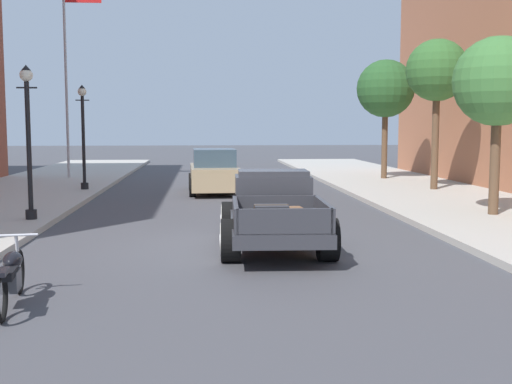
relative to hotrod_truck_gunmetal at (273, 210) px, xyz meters
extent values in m
plane|color=#47474C|center=(-0.73, 0.00, -0.75)|extent=(140.00, 140.00, 0.00)
cube|color=#333338|center=(-0.01, -0.24, -0.21)|extent=(1.92, 4.95, 0.24)
cube|color=#333338|center=(0.01, 0.11, 0.31)|extent=(1.59, 1.15, 0.80)
cube|color=#333338|center=(0.00, 0.06, 0.77)|extent=(1.46, 0.98, 0.12)
cube|color=#3D4C5B|center=(0.02, 0.68, 0.47)|extent=(1.33, 0.08, 0.44)
cube|color=#333338|center=(0.05, 1.41, 0.17)|extent=(1.37, 1.54, 0.52)
cube|color=silver|center=(0.07, 2.20, 0.15)|extent=(0.68, 0.12, 0.47)
cube|color=#333338|center=(-0.05, -1.64, -0.07)|extent=(1.76, 2.15, 0.04)
cube|color=#333338|center=(-0.86, -1.62, 0.15)|extent=(0.15, 2.10, 0.44)
cube|color=#333338|center=(0.76, -1.67, 0.15)|extent=(0.15, 2.10, 0.44)
cube|color=#333338|center=(-0.08, -2.65, 0.15)|extent=(1.62, 0.13, 0.44)
cube|color=#333338|center=(-0.02, -0.63, 0.15)|extent=(1.62, 0.13, 0.44)
cylinder|color=black|center=(-0.86, 1.13, -0.35)|extent=(0.39, 0.81, 0.80)
cylinder|color=silver|center=(-1.04, 1.14, -0.35)|extent=(0.03, 0.66, 0.66)
cylinder|color=silver|center=(-1.05, 1.14, -0.35)|extent=(0.03, 0.24, 0.24)
cylinder|color=black|center=(0.93, 1.07, -0.35)|extent=(0.39, 0.81, 0.80)
cylinder|color=silver|center=(1.12, 1.07, -0.35)|extent=(0.03, 0.66, 0.66)
cylinder|color=silver|center=(1.13, 1.07, -0.35)|extent=(0.03, 0.24, 0.24)
cylinder|color=black|center=(-0.95, -1.56, -0.35)|extent=(0.39, 0.81, 0.80)
cylinder|color=silver|center=(-1.13, -1.56, -0.35)|extent=(0.03, 0.66, 0.66)
cylinder|color=silver|center=(-1.14, -1.56, -0.35)|extent=(0.03, 0.24, 0.24)
cylinder|color=black|center=(0.85, -1.62, -0.35)|extent=(0.39, 0.81, 0.80)
cylinder|color=silver|center=(1.03, -1.63, -0.35)|extent=(0.03, 0.66, 0.66)
cylinder|color=silver|center=(1.04, -1.63, -0.35)|extent=(0.03, 0.24, 0.24)
cube|color=#2D2D33|center=(-0.24, -1.99, 0.15)|extent=(0.61, 0.46, 0.40)
cube|color=#3D2D1E|center=(-0.24, -1.99, 0.15)|extent=(0.62, 0.07, 0.42)
cube|color=brown|center=(0.18, -1.35, 0.09)|extent=(0.47, 0.36, 0.28)
torus|color=black|center=(-4.19, -3.56, -0.42)|extent=(0.15, 0.67, 0.67)
torus|color=black|center=(-4.01, -4.99, -0.42)|extent=(0.15, 0.67, 0.67)
cube|color=#4C4C51|center=(-4.09, -4.32, -0.37)|extent=(0.29, 0.47, 0.28)
ellipsoid|color=black|center=(-4.12, -4.08, -0.14)|extent=(0.32, 0.55, 0.24)
cube|color=black|center=(-4.06, -4.57, -0.22)|extent=(0.29, 0.58, 0.10)
cylinder|color=silver|center=(-4.18, -3.61, -0.12)|extent=(0.08, 0.26, 0.58)
cylinder|color=silver|center=(-4.16, -3.73, 0.16)|extent=(0.62, 0.11, 0.04)
cube|color=black|center=(-4.01, -4.99, -0.10)|extent=(0.23, 0.42, 0.06)
cube|color=tan|center=(-1.06, 10.76, -0.14)|extent=(1.85, 4.35, 0.80)
cube|color=#384C5B|center=(-1.06, 10.61, 0.58)|extent=(1.58, 2.04, 0.64)
cylinder|color=black|center=(-1.93, 12.03, -0.42)|extent=(0.24, 0.67, 0.66)
cylinder|color=black|center=(-0.28, 12.07, -0.42)|extent=(0.24, 0.67, 0.66)
cylinder|color=black|center=(-1.85, 9.45, -0.42)|extent=(0.24, 0.67, 0.66)
cylinder|color=black|center=(-0.20, 9.50, -0.42)|extent=(0.24, 0.67, 0.66)
cylinder|color=black|center=(-5.80, 3.27, -0.48)|extent=(0.28, 0.28, 0.24)
cylinder|color=black|center=(-5.80, 3.27, 1.24)|extent=(0.12, 0.12, 3.20)
cylinder|color=black|center=(-5.80, 3.27, 2.69)|extent=(0.50, 0.04, 0.04)
sphere|color=silver|center=(-5.80, 3.27, 3.00)|extent=(0.32, 0.32, 0.32)
cone|color=black|center=(-5.80, 3.27, 3.18)|extent=(0.24, 0.24, 0.14)
cylinder|color=black|center=(-5.88, 11.02, -0.48)|extent=(0.28, 0.28, 0.24)
cylinder|color=black|center=(-5.88, 11.02, 1.24)|extent=(0.12, 0.12, 3.20)
cylinder|color=black|center=(-5.88, 11.02, 2.69)|extent=(0.50, 0.04, 0.04)
sphere|color=silver|center=(-5.88, 11.02, 3.00)|extent=(0.32, 0.32, 0.32)
cone|color=black|center=(-5.88, 11.02, 3.18)|extent=(0.24, 0.24, 0.14)
cylinder|color=#B2B2B7|center=(-7.63, 16.77, 3.90)|extent=(0.12, 0.12, 9.00)
cylinder|color=brown|center=(6.25, 3.19, 0.71)|extent=(0.26, 0.26, 2.63)
sphere|color=#3D7538|center=(6.25, 3.19, 2.91)|extent=(2.34, 2.34, 2.34)
cylinder|color=brown|center=(7.12, 9.99, 1.16)|extent=(0.26, 0.26, 3.53)
sphere|color=#33662D|center=(7.12, 9.99, 3.78)|extent=(2.27, 2.27, 2.27)
cylinder|color=brown|center=(6.64, 15.03, 0.92)|extent=(0.26, 0.26, 3.04)
sphere|color=#285628|center=(6.64, 15.03, 3.40)|extent=(2.56, 2.56, 2.56)
camera|label=1|loc=(-1.42, -13.17, 1.74)|focal=44.96mm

